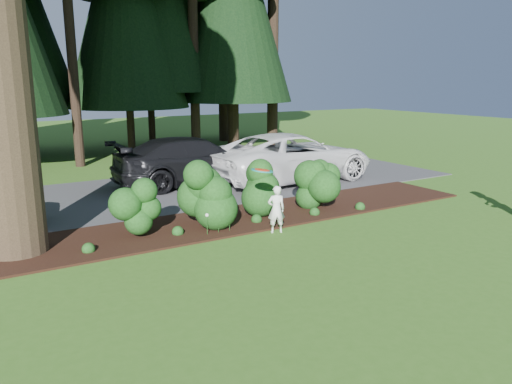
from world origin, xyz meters
TOP-DOWN VIEW (x-y plane):
  - ground at (0.00, 0.00)m, footprint 80.00×80.00m
  - mulch_bed at (0.00, 3.25)m, footprint 16.00×2.50m
  - driveway at (0.00, 7.50)m, footprint 22.00×6.00m
  - shrub_row at (0.77, 3.14)m, footprint 6.53×1.60m
  - lily_cluster at (-0.30, 2.40)m, footprint 0.69×0.09m
  - car_white_suv at (4.89, 6.73)m, footprint 6.32×3.05m
  - car_dark_suv at (1.63, 8.01)m, footprint 5.75×2.41m
  - child at (0.96, 1.80)m, footprint 0.49×0.40m
  - frisbee at (0.48, 1.67)m, footprint 0.51×0.51m

SIDE VIEW (x-z plane):
  - ground at x=0.00m, z-range 0.00..0.00m
  - driveway at x=0.00m, z-range 0.00..0.03m
  - mulch_bed at x=0.00m, z-range 0.00..0.05m
  - lily_cluster at x=-0.30m, z-range 0.21..0.78m
  - child at x=0.96m, z-range 0.00..1.16m
  - shrub_row at x=0.77m, z-range 0.00..1.61m
  - car_dark_suv at x=1.63m, z-range 0.03..1.69m
  - car_white_suv at x=4.89m, z-range 0.03..1.76m
  - frisbee at x=0.48m, z-range 1.55..1.65m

